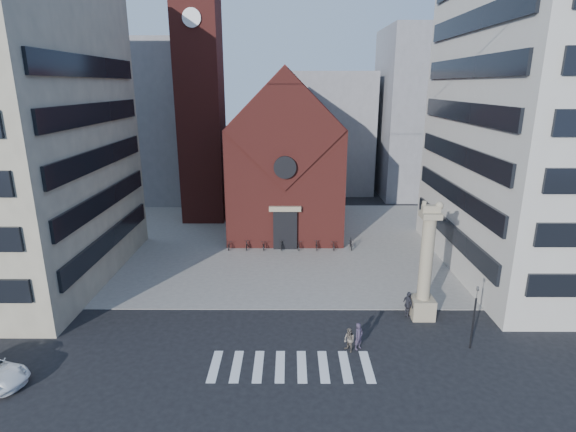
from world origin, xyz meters
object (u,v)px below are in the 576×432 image
object	(u,v)px
pedestrian_2	(408,305)
lion_column	(425,273)
scooter_0	(230,244)
traffic_light	(474,316)
pedestrian_0	(359,336)
pedestrian_1	(349,340)

from	to	relation	value
pedestrian_2	lion_column	bearing A→B (deg)	-108.33
lion_column	scooter_0	distance (m)	21.14
pedestrian_2	scooter_0	bearing A→B (deg)	28.19
traffic_light	pedestrian_2	bearing A→B (deg)	126.87
traffic_light	pedestrian_2	size ratio (longest dim) A/B	2.20
lion_column	pedestrian_2	size ratio (longest dim) A/B	4.43
pedestrian_0	pedestrian_1	xyz separation A→B (m)	(-0.63, -0.30, -0.10)
traffic_light	pedestrian_1	size ratio (longest dim) A/B	2.71
pedestrian_1	pedestrian_0	bearing A→B (deg)	80.44
pedestrian_0	pedestrian_2	xyz separation A→B (m)	(4.16, 4.09, 0.09)
pedestrian_0	scooter_0	xyz separation A→B (m)	(-10.49, 17.99, -0.35)
traffic_light	pedestrian_0	size ratio (longest dim) A/B	2.41
scooter_0	pedestrian_2	bearing A→B (deg)	-41.34
pedestrian_1	traffic_light	bearing A→B (deg)	57.88
pedestrian_0	pedestrian_1	bearing A→B (deg)	163.74
pedestrian_0	pedestrian_2	size ratio (longest dim) A/B	0.91
pedestrian_1	pedestrian_2	world-z (taller)	pedestrian_2
pedestrian_2	scooter_0	xyz separation A→B (m)	(-14.65, 13.90, -0.44)
traffic_light	pedestrian_0	world-z (taller)	traffic_light
lion_column	scooter_0	world-z (taller)	lion_column
pedestrian_2	scooter_0	distance (m)	20.20
pedestrian_0	lion_column	bearing A→B (deg)	-3.33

